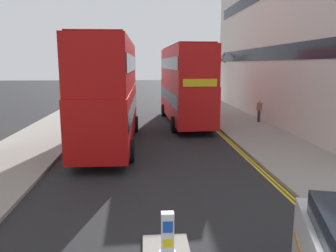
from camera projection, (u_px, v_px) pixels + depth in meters
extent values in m
cube|color=gray|center=(264.00, 138.00, 19.49)|extent=(4.00, 80.00, 0.14)
cube|color=gray|center=(38.00, 142.00, 18.60)|extent=(4.00, 80.00, 0.14)
cube|color=yellow|center=(238.00, 148.00, 17.40)|extent=(0.10, 56.00, 0.01)
cube|color=yellow|center=(235.00, 148.00, 17.39)|extent=(0.10, 56.00, 0.01)
cube|color=white|center=(167.00, 233.00, 7.21)|extent=(0.28, 0.20, 0.95)
cube|color=blue|center=(168.00, 227.00, 7.07)|extent=(0.22, 0.01, 0.26)
cube|color=yellow|center=(168.00, 243.00, 7.14)|extent=(0.22, 0.01, 0.20)
cube|color=#B20F0F|center=(110.00, 113.00, 17.85)|extent=(2.57, 10.82, 2.60)
cube|color=#B20F0F|center=(108.00, 65.00, 17.38)|extent=(2.52, 10.60, 2.50)
cube|color=black|center=(110.00, 108.00, 17.80)|extent=(2.60, 10.38, 0.84)
cube|color=black|center=(108.00, 63.00, 17.36)|extent=(2.59, 10.17, 0.80)
cube|color=yellow|center=(118.00, 80.00, 22.84)|extent=(2.00, 0.07, 0.44)
cube|color=maroon|center=(108.00, 40.00, 17.14)|extent=(2.31, 9.73, 0.10)
cylinder|color=black|center=(97.00, 125.00, 21.28)|extent=(0.31, 1.04, 1.04)
cylinder|color=black|center=(136.00, 124.00, 21.44)|extent=(0.31, 1.04, 1.04)
cylinder|color=black|center=(74.00, 152.00, 14.72)|extent=(0.31, 1.04, 1.04)
cylinder|color=black|center=(131.00, 151.00, 14.87)|extent=(0.31, 1.04, 1.04)
cube|color=red|center=(185.00, 100.00, 24.56)|extent=(2.96, 10.90, 2.60)
cube|color=red|center=(185.00, 65.00, 24.09)|extent=(2.90, 10.68, 2.50)
cube|color=black|center=(185.00, 96.00, 24.50)|extent=(2.97, 10.47, 0.84)
cube|color=black|center=(185.00, 64.00, 24.07)|extent=(2.95, 10.25, 0.80)
cube|color=yellow|center=(200.00, 83.00, 19.02)|extent=(2.00, 0.14, 0.44)
cube|color=maroon|center=(185.00, 47.00, 23.85)|extent=(2.66, 9.81, 0.10)
cylinder|color=black|center=(212.00, 124.00, 21.65)|extent=(0.34, 1.05, 1.04)
cylinder|color=black|center=(174.00, 124.00, 21.37)|extent=(0.34, 1.05, 1.04)
cylinder|color=black|center=(193.00, 110.00, 28.19)|extent=(0.34, 1.05, 1.04)
cylinder|color=black|center=(163.00, 110.00, 27.91)|extent=(0.34, 1.05, 1.04)
cylinder|color=#2D2D38|center=(259.00, 116.00, 24.43)|extent=(0.22, 0.22, 0.85)
cube|color=#8C6647|center=(259.00, 107.00, 24.30)|extent=(0.34, 0.22, 0.56)
sphere|color=tan|center=(260.00, 101.00, 24.23)|extent=(0.20, 0.20, 0.20)
cylinder|color=#6B6047|center=(193.00, 80.00, 40.38)|extent=(0.41, 0.41, 4.59)
cylinder|color=#6B6047|center=(198.00, 57.00, 39.97)|extent=(0.24, 1.28, 0.94)
cylinder|color=#6B6047|center=(193.00, 59.00, 40.30)|extent=(0.88, 0.25, 0.66)
cylinder|color=#6B6047|center=(189.00, 58.00, 39.76)|extent=(0.33, 1.02, 0.76)
cylinder|color=#6B6047|center=(195.00, 58.00, 39.40)|extent=(1.11, 0.45, 0.83)
cylinder|color=#6B6047|center=(216.00, 83.00, 35.54)|extent=(0.39, 0.39, 4.32)
cylinder|color=#6B6047|center=(222.00, 59.00, 35.17)|extent=(0.25, 1.29, 0.95)
cylinder|color=#6B6047|center=(219.00, 58.00, 35.67)|extent=(1.30, 0.86, 1.07)
cylinder|color=#6B6047|center=(212.00, 59.00, 35.43)|extent=(0.93, 1.01, 0.93)
cylinder|color=#6B6047|center=(213.00, 59.00, 34.74)|extent=(0.72, 1.11, 0.90)
cylinder|color=#6B6047|center=(219.00, 58.00, 34.30)|extent=(1.58, 0.29, 1.16)
cube|color=silver|center=(324.00, 33.00, 25.68)|extent=(10.00, 28.00, 13.46)
cube|color=black|center=(260.00, 54.00, 25.63)|extent=(0.04, 24.64, 1.00)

